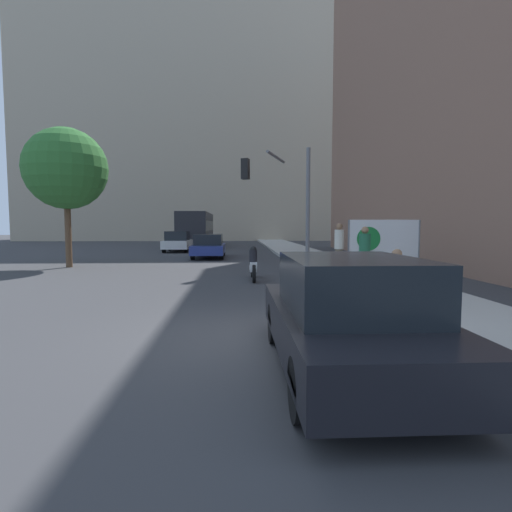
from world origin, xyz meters
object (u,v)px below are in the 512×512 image
traffic_light_pole (281,188)px  street_tree_near_curb (66,169)px  parked_car_curbside (348,316)px  car_on_road_nearest (209,246)px  motorcycle_on_road (253,265)px  pedestrian_behind (339,248)px  seated_protester (397,276)px  protest_banner (383,247)px  jogger_on_sidewalk (365,254)px  city_bus_on_road (196,227)px  car_on_road_midblock (178,242)px

traffic_light_pole → street_tree_near_curb: 9.88m
traffic_light_pole → parked_car_curbside: traffic_light_pole is taller
car_on_road_nearest → motorcycle_on_road: 10.09m
traffic_light_pole → car_on_road_nearest: traffic_light_pole is taller
traffic_light_pole → pedestrian_behind: bearing=-44.9°
street_tree_near_curb → seated_protester: bearing=-42.9°
pedestrian_behind → motorcycle_on_road: pedestrian_behind is taller
parked_car_curbside → motorcycle_on_road: bearing=95.4°
traffic_light_pole → car_on_road_nearest: (-3.48, 7.56, -2.73)m
protest_banner → motorcycle_on_road: 4.49m
pedestrian_behind → car_on_road_nearest: (-5.38, 9.46, -0.40)m
jogger_on_sidewalk → traffic_light_pole: size_ratio=0.36×
parked_car_curbside → car_on_road_nearest: bearing=99.3°
city_bus_on_road → protest_banner: bearing=-69.9°
pedestrian_behind → city_bus_on_road: city_bus_on_road is taller
protest_banner → car_on_road_nearest: size_ratio=0.54×
traffic_light_pole → city_bus_on_road: 21.57m
traffic_light_pole → seated_protester: bearing=-78.5°
motorcycle_on_road → city_bus_on_road: bearing=100.5°
jogger_on_sidewalk → traffic_light_pole: traffic_light_pole is taller
motorcycle_on_road → protest_banner: bearing=-8.6°
city_bus_on_road → street_tree_near_curb: street_tree_near_curb is taller
city_bus_on_road → motorcycle_on_road: (4.27, -23.07, -1.25)m
parked_car_curbside → street_tree_near_curb: street_tree_near_curb is taller
pedestrian_behind → traffic_light_pole: traffic_light_pole is taller
pedestrian_behind → protest_banner: 1.63m
jogger_on_sidewalk → seated_protester: bearing=50.1°
jogger_on_sidewalk → protest_banner: (1.06, 1.30, 0.15)m
pedestrian_behind → car_on_road_nearest: 10.89m
jogger_on_sidewalk → street_tree_near_curb: (-11.61, 6.67, 3.42)m
jogger_on_sidewalk → parked_car_curbside: 7.43m
jogger_on_sidewalk → motorcycle_on_road: jogger_on_sidewalk is taller
protest_banner → city_bus_on_road: city_bus_on_road is taller
parked_car_curbside → pedestrian_behind: bearing=76.2°
traffic_light_pole → jogger_on_sidewalk: bearing=-63.8°
car_on_road_nearest → seated_protester: bearing=-71.8°
protest_banner → street_tree_near_curb: street_tree_near_curb is taller
car_on_road_midblock → pedestrian_behind: bearing=-62.2°
pedestrian_behind → parked_car_curbside: size_ratio=0.43×
seated_protester → motorcycle_on_road: seated_protester is taller
city_bus_on_road → pedestrian_behind: bearing=-71.9°
seated_protester → street_tree_near_curb: bearing=139.3°
seated_protester → protest_banner: size_ratio=0.49×
pedestrian_behind → traffic_light_pole: bearing=71.1°
city_bus_on_road → motorcycle_on_road: city_bus_on_road is taller
car_on_road_nearest → motorcycle_on_road: bearing=-77.2°
seated_protester → pedestrian_behind: (0.29, 6.00, 0.27)m
protest_banner → traffic_light_pole: bearing=137.0°
parked_car_curbside → city_bus_on_road: size_ratio=0.42×
parked_car_curbside → street_tree_near_curb: (-9.13, 13.67, 3.72)m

